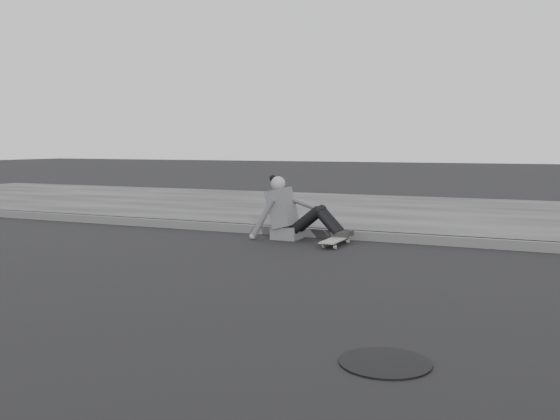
% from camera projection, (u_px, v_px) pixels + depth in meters
% --- Properties ---
extents(ground, '(80.00, 80.00, 0.00)m').
position_uv_depth(ground, '(212.00, 269.00, 6.49)').
color(ground, black).
rests_on(ground, ground).
extents(curb, '(24.00, 0.16, 0.12)m').
position_uv_depth(curb, '(304.00, 232.00, 8.82)').
color(curb, '#4A4A4A').
rests_on(curb, ground).
extents(sidewalk, '(24.00, 6.00, 0.12)m').
position_uv_depth(sidewalk, '(365.00, 211.00, 11.57)').
color(sidewalk, '#3C3C3C').
rests_on(sidewalk, ground).
extents(manhole, '(0.55, 0.55, 0.01)m').
position_uv_depth(manhole, '(385.00, 363.00, 3.69)').
color(manhole, black).
rests_on(manhole, ground).
extents(skateboard, '(0.20, 0.78, 0.09)m').
position_uv_depth(skateboard, '(336.00, 240.00, 8.01)').
color(skateboard, gray).
rests_on(skateboard, ground).
extents(seated_woman, '(1.38, 0.46, 0.88)m').
position_uv_depth(seated_woman, '(291.00, 213.00, 8.50)').
color(seated_woman, '#4F4F51').
rests_on(seated_woman, ground).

